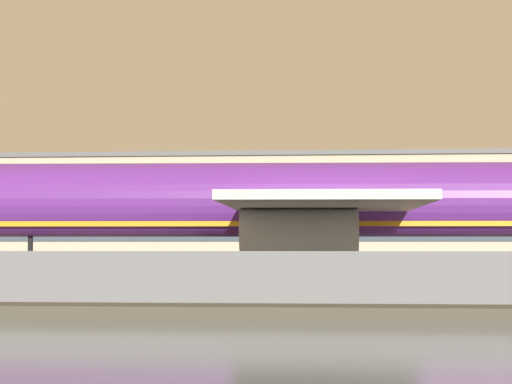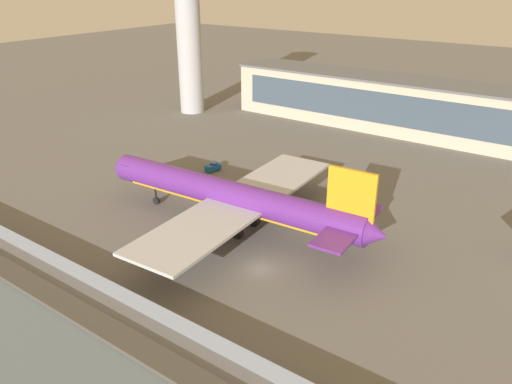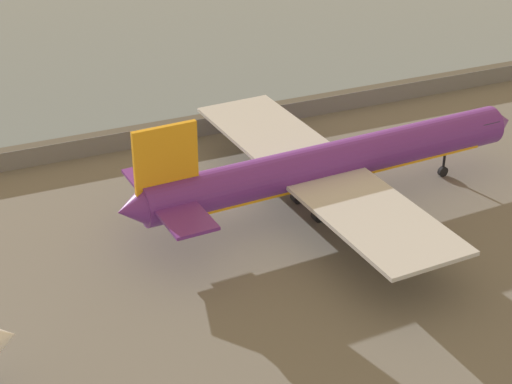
{
  "view_description": "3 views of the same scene",
  "coord_description": "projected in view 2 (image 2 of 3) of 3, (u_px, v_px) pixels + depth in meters",
  "views": [
    {
      "loc": [
        -5.01,
        -65.85,
        2.78
      ],
      "look_at": [
        -12.85,
        7.24,
        5.97
      ],
      "focal_mm": 85.0,
      "sensor_mm": 36.0,
      "label": 1
    },
    {
      "loc": [
        33.2,
        -47.4,
        37.39
      ],
      "look_at": [
        -7.8,
        9.94,
        5.89
      ],
      "focal_mm": 35.0,
      "sensor_mm": 36.0,
      "label": 2
    },
    {
      "loc": [
        30.87,
        81.61,
        47.91
      ],
      "look_at": [
        -1.01,
        8.68,
        4.5
      ],
      "focal_mm": 60.0,
      "sensor_mm": 36.0,
      "label": 3
    }
  ],
  "objects": [
    {
      "name": "perimeter_fence",
      "position": [
        178.0,
        323.0,
        55.69
      ],
      "size": [
        280.0,
        0.1,
        2.51
      ],
      "color": "slate",
      "rests_on": "ground"
    },
    {
      "name": "cargo_jet_purple",
      "position": [
        234.0,
        197.0,
        76.86
      ],
      "size": [
        50.38,
        43.54,
        13.9
      ],
      "color": "#602889",
      "rests_on": "ground"
    },
    {
      "name": "baggage_tug",
      "position": [
        213.0,
        167.0,
        101.05
      ],
      "size": [
        1.99,
        3.37,
        1.8
      ],
      "color": "#19519E",
      "rests_on": "ground"
    },
    {
      "name": "control_tower",
      "position": [
        188.0,
        22.0,
        133.84
      ],
      "size": [
        13.29,
        13.29,
        42.44
      ],
      "color": "#ADADB2",
      "rests_on": "ground"
    },
    {
      "name": "shoreline_seawall",
      "position": [
        149.0,
        353.0,
        52.76
      ],
      "size": [
        320.0,
        3.0,
        0.5
      ],
      "color": "#474238",
      "rests_on": "ground"
    },
    {
      "name": "terminal_building",
      "position": [
        425.0,
        109.0,
        120.89
      ],
      "size": [
        101.95,
        14.72,
        13.09
      ],
      "color": "#BCB299",
      "rests_on": "ground"
    },
    {
      "name": "ground_plane",
      "position": [
        260.0,
        269.0,
        68.09
      ],
      "size": [
        500.0,
        500.0,
        0.0
      ],
      "primitive_type": "plane",
      "color": "#66635E"
    }
  ]
}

